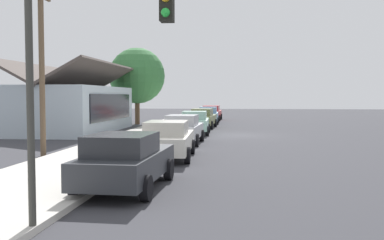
{
  "coord_description": "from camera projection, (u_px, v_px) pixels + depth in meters",
  "views": [
    {
      "loc": [
        -29.37,
        -0.31,
        2.63
      ],
      "look_at": [
        0.02,
        2.88,
        1.01
      ],
      "focal_mm": 41.25,
      "sensor_mm": 36.0,
      "label": 1
    }
  ],
  "objects": [
    {
      "name": "car_charcoal",
      "position": [
        126.0,
        160.0,
        12.35
      ],
      "size": [
        4.64,
        2.18,
        1.59
      ],
      "rotation": [
        0.0,
        0.0,
        -0.04
      ],
      "color": "#2D3035",
      "rests_on": "ground"
    },
    {
      "name": "storefront_building",
      "position": [
        72.0,
        107.0,
        32.47
      ],
      "size": [
        12.65,
        6.31,
        5.04
      ],
      "color": "#ADBCC6",
      "rests_on": "ground"
    },
    {
      "name": "car_olive",
      "position": [
        203.0,
        118.0,
        35.96
      ],
      "size": [
        4.8,
        2.11,
        1.59
      ],
      "rotation": [
        0.0,
        0.0,
        -0.05
      ],
      "color": "olive",
      "rests_on": "ground"
    },
    {
      "name": "car_silver",
      "position": [
        183.0,
        129.0,
        24.17
      ],
      "size": [
        4.47,
        2.06,
        1.59
      ],
      "rotation": [
        0.0,
        0.0,
        -0.02
      ],
      "color": "silver",
      "rests_on": "ground"
    },
    {
      "name": "fire_hydrant_red",
      "position": [
        116.0,
        154.0,
        16.21
      ],
      "size": [
        0.22,
        0.22,
        0.71
      ],
      "color": "red",
      "rests_on": "sidewalk_curb"
    },
    {
      "name": "traffic_light_main",
      "position": [
        84.0,
        49.0,
        8.07
      ],
      "size": [
        0.37,
        2.79,
        5.2
      ],
      "color": "#383833",
      "rests_on": "ground"
    },
    {
      "name": "ground_plane",
      "position": [
        235.0,
        135.0,
        29.33
      ],
      "size": [
        120.0,
        120.0,
        0.0
      ],
      "primitive_type": "plane",
      "color": "#38383D"
    },
    {
      "name": "car_cherry",
      "position": [
        211.0,
        113.0,
        47.49
      ],
      "size": [
        4.92,
        2.16,
        1.59
      ],
      "rotation": [
        0.0,
        0.0,
        -0.02
      ],
      "color": "red",
      "rests_on": "ground"
    },
    {
      "name": "shade_tree",
      "position": [
        137.0,
        76.0,
        40.61
      ],
      "size": [
        5.14,
        5.14,
        7.05
      ],
      "color": "brown",
      "rests_on": "ground"
    },
    {
      "name": "sidewalk_curb",
      "position": [
        152.0,
        133.0,
        29.93
      ],
      "size": [
        60.0,
        4.2,
        0.16
      ],
      "primitive_type": "cube",
      "color": "beige",
      "rests_on": "ground"
    },
    {
      "name": "car_skyblue",
      "position": [
        209.0,
        115.0,
        41.79
      ],
      "size": [
        4.64,
        2.06,
        1.59
      ],
      "rotation": [
        0.0,
        0.0,
        0.02
      ],
      "color": "#8CB7E0",
      "rests_on": "ground"
    },
    {
      "name": "car_ivory",
      "position": [
        168.0,
        139.0,
        18.39
      ],
      "size": [
        4.78,
        2.21,
        1.59
      ],
      "rotation": [
        0.0,
        0.0,
        0.04
      ],
      "color": "silver",
      "rests_on": "ground"
    },
    {
      "name": "utility_pole_wooden",
      "position": [
        42.0,
        66.0,
        18.99
      ],
      "size": [
        1.8,
        0.24,
        7.5
      ],
      "color": "brown",
      "rests_on": "ground"
    },
    {
      "name": "car_seafoam",
      "position": [
        195.0,
        122.0,
        30.09
      ],
      "size": [
        4.37,
        2.12,
        1.59
      ],
      "rotation": [
        0.0,
        0.0,
        0.04
      ],
      "color": "#9ED1BC",
      "rests_on": "ground"
    }
  ]
}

